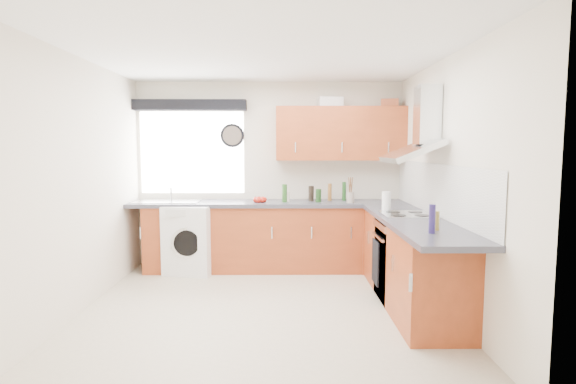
{
  "coord_description": "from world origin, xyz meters",
  "views": [
    {
      "loc": [
        0.21,
        -4.36,
        1.62
      ],
      "look_at": [
        0.25,
        0.85,
        1.1
      ],
      "focal_mm": 28.0,
      "sensor_mm": 36.0,
      "label": 1
    }
  ],
  "objects_px": {
    "oven": "(406,260)",
    "extractor_hood": "(419,133)",
    "upper_cabinets": "(340,134)",
    "washing_machine": "(192,238)"
  },
  "relations": [
    {
      "from": "oven",
      "to": "extractor_hood",
      "type": "distance_m",
      "value": 1.35
    },
    {
      "from": "extractor_hood",
      "to": "upper_cabinets",
      "type": "relative_size",
      "value": 0.46
    },
    {
      "from": "oven",
      "to": "extractor_hood",
      "type": "bearing_deg",
      "value": -0.0
    },
    {
      "from": "upper_cabinets",
      "to": "washing_machine",
      "type": "relative_size",
      "value": 1.93
    },
    {
      "from": "washing_machine",
      "to": "oven",
      "type": "bearing_deg",
      "value": -14.74
    },
    {
      "from": "oven",
      "to": "upper_cabinets",
      "type": "height_order",
      "value": "upper_cabinets"
    },
    {
      "from": "oven",
      "to": "upper_cabinets",
      "type": "relative_size",
      "value": 0.5
    },
    {
      "from": "oven",
      "to": "washing_machine",
      "type": "distance_m",
      "value": 2.73
    },
    {
      "from": "extractor_hood",
      "to": "upper_cabinets",
      "type": "xyz_separation_m",
      "value": [
        -0.65,
        1.33,
        0.03
      ]
    },
    {
      "from": "oven",
      "to": "upper_cabinets",
      "type": "bearing_deg",
      "value": 112.54
    }
  ]
}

